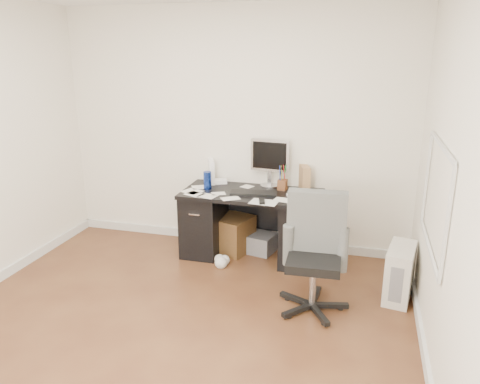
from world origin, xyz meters
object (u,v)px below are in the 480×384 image
(keyboard, at_px, (254,193))
(pc_tower, at_px, (400,273))
(desk, at_px, (252,223))
(lcd_monitor, at_px, (270,163))
(office_chair, at_px, (314,255))
(wicker_basket, at_px, (232,234))

(keyboard, bearing_deg, pc_tower, -25.60)
(desk, xyz_separation_m, lcd_monitor, (0.14, 0.26, 0.62))
(desk, distance_m, keyboard, 0.37)
(keyboard, distance_m, office_chair, 1.17)
(desk, distance_m, lcd_monitor, 0.69)
(lcd_monitor, relative_size, wicker_basket, 1.33)
(lcd_monitor, bearing_deg, desk, -113.40)
(desk, height_order, wicker_basket, desk)
(keyboard, bearing_deg, wicker_basket, 141.32)
(desk, bearing_deg, keyboard, -62.73)
(lcd_monitor, bearing_deg, office_chair, -57.07)
(keyboard, bearing_deg, desk, 108.32)
(desk, height_order, lcd_monitor, lcd_monitor)
(keyboard, bearing_deg, lcd_monitor, 64.25)
(desk, bearing_deg, pc_tower, -18.75)
(lcd_monitor, distance_m, wicker_basket, 0.92)
(pc_tower, xyz_separation_m, wicker_basket, (-1.79, 0.62, -0.05))
(desk, relative_size, lcd_monitor, 2.76)
(keyboard, height_order, pc_tower, keyboard)
(office_chair, xyz_separation_m, pc_tower, (0.75, 0.42, -0.27))
(desk, relative_size, wicker_basket, 3.67)
(keyboard, relative_size, pc_tower, 0.98)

